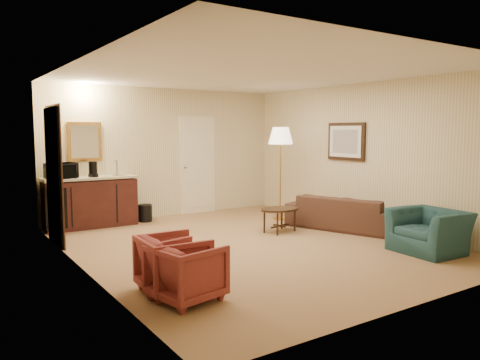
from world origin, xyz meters
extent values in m
plane|color=olive|center=(0.00, 0.00, 0.00)|extent=(6.00, 6.00, 0.00)
cube|color=beige|center=(0.00, 3.00, 1.30)|extent=(5.00, 0.02, 2.60)
cube|color=beige|center=(-2.50, 0.00, 1.30)|extent=(0.02, 6.00, 2.60)
cube|color=beige|center=(2.50, 0.00, 1.30)|extent=(0.02, 6.00, 2.60)
cube|color=white|center=(0.00, 0.00, 2.60)|extent=(5.00, 6.00, 0.02)
cube|color=beige|center=(0.70, 2.97, 1.02)|extent=(0.82, 0.06, 2.05)
cube|color=black|center=(-2.47, 1.70, 1.05)|extent=(0.06, 0.98, 2.10)
cube|color=gold|center=(-1.65, 2.97, 1.55)|extent=(0.62, 0.04, 0.72)
cube|color=black|center=(2.46, 0.40, 1.55)|extent=(0.06, 0.90, 0.70)
cube|color=#3A1512|center=(-1.65, 2.72, 0.46)|extent=(1.64, 0.58, 0.92)
imported|color=black|center=(2.08, 0.02, 0.40)|extent=(1.26, 2.11, 0.79)
imported|color=#1B3A45|center=(1.90, -1.79, 0.42)|extent=(0.68, 0.99, 0.83)
imported|color=brown|center=(-1.90, -1.29, 0.35)|extent=(0.66, 0.70, 0.69)
imported|color=brown|center=(-1.90, -1.60, 0.33)|extent=(0.72, 0.75, 0.66)
cube|color=black|center=(0.95, 0.46, 0.21)|extent=(0.82, 0.64, 0.42)
cube|color=gold|center=(1.70, 1.40, 0.92)|extent=(0.60, 0.60, 1.83)
cylinder|color=black|center=(-0.63, 2.65, 0.17)|extent=(0.31, 0.31, 0.33)
imported|color=black|center=(-2.15, 2.68, 1.09)|extent=(0.54, 0.38, 0.33)
cylinder|color=black|center=(-1.60, 2.65, 1.06)|extent=(0.16, 0.16, 0.28)
camera|label=1|loc=(-4.02, -5.81, 1.75)|focal=35.00mm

